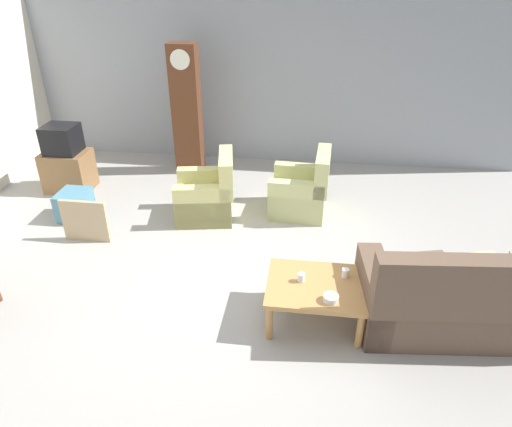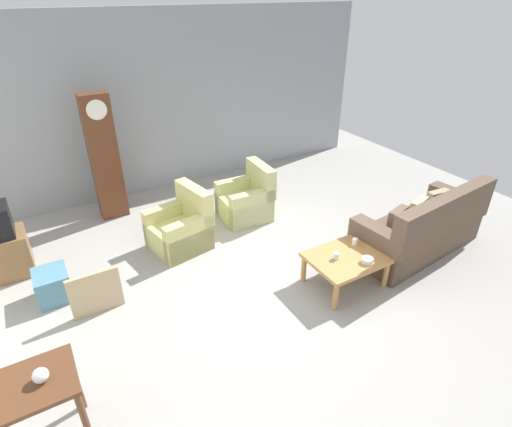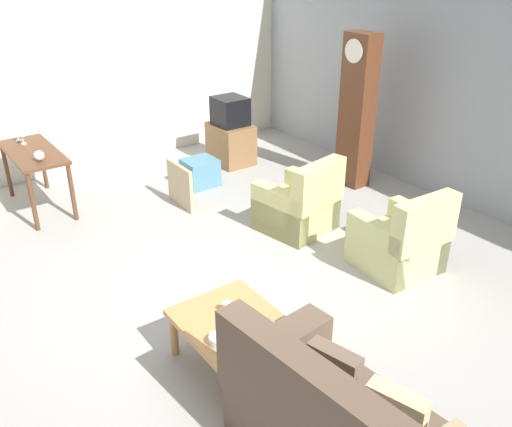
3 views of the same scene
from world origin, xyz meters
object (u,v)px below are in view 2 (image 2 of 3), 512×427
object	(u,v)px
armchair_olive_far	(247,201)
grandfather_clock	(104,158)
cup_white_porcelain	(355,241)
framed_picture_leaning	(96,293)
tv_stand_cabinet	(2,256)
glass_dome_cloche	(40,375)
coffee_table_wood	(346,260)
armchair_olive_near	(181,229)
couch_floral	(421,230)
storage_box_blue	(53,285)
cup_blue_rimmed	(336,256)
bowl_white_stacked	(367,260)

from	to	relation	value
armchair_olive_far	grandfather_clock	xyz separation A→B (m)	(-1.94, 1.23, 0.74)
cup_white_porcelain	framed_picture_leaning	bearing A→B (deg)	163.60
tv_stand_cabinet	glass_dome_cloche	size ratio (longest dim) A/B	5.47
coffee_table_wood	armchair_olive_near	bearing A→B (deg)	128.25
couch_floral	storage_box_blue	xyz separation A→B (m)	(-4.84, 1.61, -0.16)
couch_floral	framed_picture_leaning	bearing A→B (deg)	166.48
couch_floral	storage_box_blue	bearing A→B (deg)	161.65
tv_stand_cabinet	glass_dome_cloche	bearing A→B (deg)	-83.90
tv_stand_cabinet	armchair_olive_near	bearing A→B (deg)	-13.63
cup_blue_rimmed	tv_stand_cabinet	bearing A→B (deg)	146.34
cup_white_porcelain	cup_blue_rimmed	size ratio (longest dim) A/B	1.02
grandfather_clock	framed_picture_leaning	size ratio (longest dim) A/B	3.47
storage_box_blue	glass_dome_cloche	size ratio (longest dim) A/B	3.63
armchair_olive_far	bowl_white_stacked	world-z (taller)	armchair_olive_far
grandfather_clock	couch_floral	bearing A→B (deg)	-43.01
coffee_table_wood	storage_box_blue	size ratio (longest dim) A/B	2.13
coffee_table_wood	armchair_olive_far	bearing A→B (deg)	95.91
coffee_table_wood	grandfather_clock	bearing A→B (deg)	122.16
armchair_olive_far	storage_box_blue	distance (m)	3.18
armchair_olive_far	glass_dome_cloche	world-z (taller)	armchair_olive_far
armchair_olive_far	bowl_white_stacked	size ratio (longest dim) A/B	6.39
coffee_table_wood	cup_blue_rimmed	size ratio (longest dim) A/B	10.75
framed_picture_leaning	armchair_olive_near	bearing A→B (deg)	30.45
coffee_table_wood	framed_picture_leaning	size ratio (longest dim) A/B	1.60
storage_box_blue	bowl_white_stacked	world-z (taller)	bowl_white_stacked
glass_dome_cloche	bowl_white_stacked	bearing A→B (deg)	2.86
couch_floral	bowl_white_stacked	size ratio (longest dim) A/B	15.10
couch_floral	framed_picture_leaning	world-z (taller)	couch_floral
coffee_table_wood	tv_stand_cabinet	size ratio (longest dim) A/B	1.41
storage_box_blue	glass_dome_cloche	distance (m)	2.17
couch_floral	armchair_olive_far	world-z (taller)	couch_floral
glass_dome_cloche	cup_blue_rimmed	world-z (taller)	glass_dome_cloche
glass_dome_cloche	cup_white_porcelain	xyz separation A→B (m)	(3.83, 0.57, -0.36)
storage_box_blue	cup_blue_rimmed	size ratio (longest dim) A/B	5.05
couch_floral	coffee_table_wood	xyz separation A→B (m)	(-1.49, -0.04, 0.02)
tv_stand_cabinet	framed_picture_leaning	xyz separation A→B (m)	(0.93, -1.39, -0.02)
armchair_olive_far	framed_picture_leaning	size ratio (longest dim) A/B	1.53
armchair_olive_near	coffee_table_wood	xyz separation A→B (m)	(1.52, -1.93, 0.07)
bowl_white_stacked	framed_picture_leaning	bearing A→B (deg)	156.48
framed_picture_leaning	glass_dome_cloche	xyz separation A→B (m)	(-0.62, -1.52, 0.56)
framed_picture_leaning	cup_blue_rimmed	size ratio (longest dim) A/B	6.72
armchair_olive_near	bowl_white_stacked	bearing A→B (deg)	-52.52
armchair_olive_near	storage_box_blue	bearing A→B (deg)	-171.26
armchair_olive_near	grandfather_clock	xyz separation A→B (m)	(-0.65, 1.52, 0.74)
couch_floral	grandfather_clock	xyz separation A→B (m)	(-3.66, 3.41, 0.69)
armchair_olive_near	cup_white_porcelain	size ratio (longest dim) A/B	10.13
glass_dome_cloche	armchair_olive_near	bearing A→B (deg)	49.18
grandfather_clock	framed_picture_leaning	xyz separation A→B (m)	(-0.76, -2.35, -0.76)
couch_floral	armchair_olive_near	distance (m)	3.55
framed_picture_leaning	storage_box_blue	distance (m)	0.70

